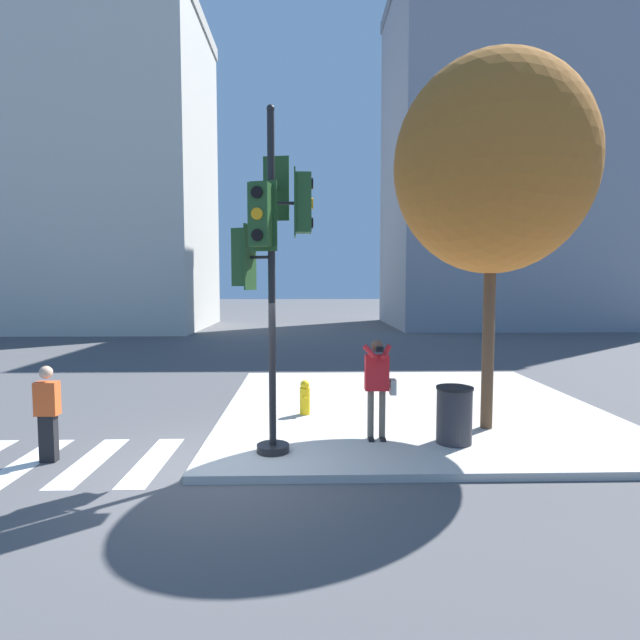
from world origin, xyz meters
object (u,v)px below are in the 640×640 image
(traffic_signal_pole, at_px, (271,245))
(pedestrian_distant, at_px, (48,411))
(trash_bin, at_px, (454,415))
(fire_hydrant, at_px, (305,397))
(person_photographer, at_px, (378,380))
(street_tree, at_px, (493,166))

(traffic_signal_pole, xyz_separation_m, pedestrian_distant, (-3.52, -0.03, -2.60))
(trash_bin, bearing_deg, pedestrian_distant, -176.78)
(fire_hydrant, xyz_separation_m, trash_bin, (2.51, -1.90, 0.13))
(traffic_signal_pole, height_order, person_photographer, traffic_signal_pole)
(fire_hydrant, bearing_deg, person_photographer, -53.14)
(pedestrian_distant, relative_size, fire_hydrant, 2.15)
(traffic_signal_pole, bearing_deg, fire_hydrant, 77.28)
(fire_hydrant, height_order, trash_bin, trash_bin)
(traffic_signal_pole, bearing_deg, street_tree, 17.10)
(person_photographer, bearing_deg, fire_hydrant, 126.86)
(pedestrian_distant, height_order, fire_hydrant, pedestrian_distant)
(traffic_signal_pole, distance_m, person_photographer, 2.91)
(traffic_signal_pole, relative_size, fire_hydrant, 7.60)
(street_tree, xyz_separation_m, fire_hydrant, (-3.37, 1.04, -4.43))
(trash_bin, bearing_deg, fire_hydrant, 142.94)
(person_photographer, bearing_deg, street_tree, 16.44)
(street_tree, height_order, trash_bin, street_tree)
(person_photographer, relative_size, trash_bin, 1.80)
(person_photographer, bearing_deg, pedestrian_distant, -173.55)
(person_photographer, xyz_separation_m, street_tree, (2.12, 0.63, 3.75))
(traffic_signal_pole, distance_m, pedestrian_distant, 4.37)
(pedestrian_distant, bearing_deg, traffic_signal_pole, 0.48)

